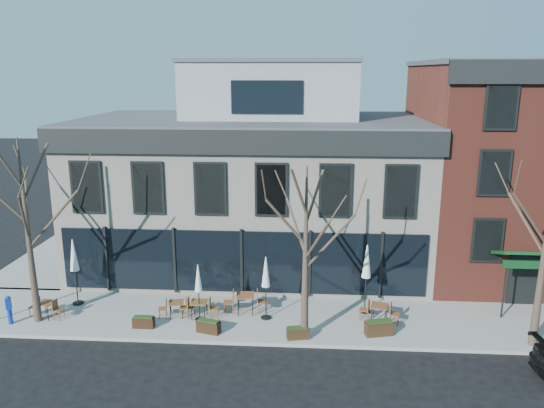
{
  "coord_description": "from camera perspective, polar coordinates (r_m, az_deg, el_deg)",
  "views": [
    {
      "loc": [
        2.99,
        -23.47,
        10.62
      ],
      "look_at": [
        1.3,
        2.0,
        4.21
      ],
      "focal_mm": 35.0,
      "sensor_mm": 36.0,
      "label": 1
    }
  ],
  "objects": [
    {
      "name": "ground",
      "position": [
        25.93,
        -3.21,
        -10.11
      ],
      "size": [
        120.0,
        120.0,
        0.0
      ],
      "primitive_type": "plane",
      "color": "black",
      "rests_on": "ground"
    },
    {
      "name": "sidewalk_front",
      "position": [
        23.78,
        4.13,
        -12.26
      ],
      "size": [
        33.5,
        4.7,
        0.15
      ],
      "primitive_type": "cube",
      "color": "gray",
      "rests_on": "ground"
    },
    {
      "name": "sidewalk_side",
      "position": [
        34.38,
        -20.96,
        -4.74
      ],
      "size": [
        4.5,
        12.0,
        0.15
      ],
      "primitive_type": "cube",
      "color": "gray",
      "rests_on": "ground"
    },
    {
      "name": "corner_building",
      "position": [
        29.28,
        -2.0,
        2.47
      ],
      "size": [
        18.39,
        10.39,
        11.1
      ],
      "color": "beige",
      "rests_on": "ground"
    },
    {
      "name": "red_brick_building",
      "position": [
        30.57,
        22.9,
        3.59
      ],
      "size": [
        8.2,
        11.78,
        11.18
      ],
      "color": "maroon",
      "rests_on": "ground"
    },
    {
      "name": "tree_corner",
      "position": [
        24.14,
        -24.78,
        -2.54
      ],
      "size": [
        3.93,
        3.98,
        7.92
      ],
      "color": "#382B21",
      "rests_on": "sidewalk_front"
    },
    {
      "name": "tree_mid",
      "position": [
        20.72,
        3.66,
        -5.17
      ],
      "size": [
        3.5,
        3.55,
        7.04
      ],
      "color": "#382B21",
      "rests_on": "sidewalk_front"
    },
    {
      "name": "call_box",
      "position": [
        25.47,
        -26.43,
        -10.06
      ],
      "size": [
        0.27,
        0.26,
        1.3
      ],
      "color": "#0D31AA",
      "rests_on": "sidewalk_front"
    },
    {
      "name": "cafe_set_0",
      "position": [
        25.51,
        -23.1,
        -10.25
      ],
      "size": [
        1.7,
        0.78,
        0.87
      ],
      "color": "brown",
      "rests_on": "sidewalk_front"
    },
    {
      "name": "cafe_set_1",
      "position": [
        23.99,
        -10.24,
        -10.88
      ],
      "size": [
        1.63,
        0.75,
        0.84
      ],
      "color": "brown",
      "rests_on": "sidewalk_front"
    },
    {
      "name": "cafe_set_2",
      "position": [
        23.71,
        -7.85,
        -10.98
      ],
      "size": [
        1.76,
        0.72,
        0.92
      ],
      "color": "brown",
      "rests_on": "sidewalk_front"
    },
    {
      "name": "cafe_set_3",
      "position": [
        23.97,
        -2.87,
        -10.41
      ],
      "size": [
        2.01,
        0.87,
        1.04
      ],
      "color": "brown",
      "rests_on": "sidewalk_front"
    },
    {
      "name": "cafe_set_4",
      "position": [
        23.62,
        11.48,
        -11.25
      ],
      "size": [
        1.8,
        0.9,
        0.92
      ],
      "color": "brown",
      "rests_on": "sidewalk_front"
    },
    {
      "name": "umbrella_0",
      "position": [
        25.77,
        -20.53,
        -5.54
      ],
      "size": [
        0.5,
        0.5,
        3.13
      ],
      "color": "black",
      "rests_on": "sidewalk_front"
    },
    {
      "name": "umbrella_1",
      "position": [
        22.99,
        -7.93,
        -8.21
      ],
      "size": [
        0.41,
        0.41,
        2.55
      ],
      "color": "black",
      "rests_on": "sidewalk_front"
    },
    {
      "name": "umbrella_2",
      "position": [
        22.84,
        -0.67,
        -7.67
      ],
      "size": [
        0.45,
        0.45,
        2.84
      ],
      "color": "black",
      "rests_on": "sidewalk_front"
    },
    {
      "name": "umbrella_4",
      "position": [
        23.72,
        10.14,
        -6.49
      ],
      "size": [
        0.5,
        0.5,
        3.15
      ],
      "color": "black",
      "rests_on": "sidewalk_front"
    },
    {
      "name": "planter_0",
      "position": [
        23.42,
        -13.64,
        -12.21
      ],
      "size": [
        0.89,
        0.36,
        0.5
      ],
      "color": "black",
      "rests_on": "sidewalk_front"
    },
    {
      "name": "planter_1",
      "position": [
        22.54,
        -6.84,
        -12.92
      ],
      "size": [
        1.04,
        0.64,
        0.54
      ],
      "color": "black",
      "rests_on": "sidewalk_front"
    },
    {
      "name": "planter_2",
      "position": [
        21.96,
        2.8,
        -13.66
      ],
      "size": [
        0.94,
        0.52,
        0.5
      ],
      "color": "#322210",
      "rests_on": "sidewalk_front"
    },
    {
      "name": "planter_3",
      "position": [
        22.61,
        11.43,
        -12.9
      ],
      "size": [
        1.2,
        0.7,
        0.63
      ],
      "color": "#322110",
      "rests_on": "sidewalk_front"
    }
  ]
}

